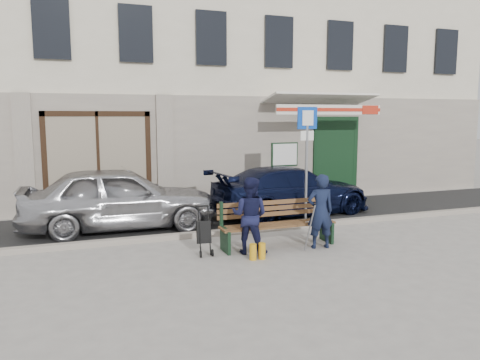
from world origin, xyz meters
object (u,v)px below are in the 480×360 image
parking_sign (307,145)px  stroller (204,233)px  bench (276,224)px  car_navy (291,191)px  man (320,211)px  woman (250,215)px  car_silver (119,198)px

parking_sign → stroller: 3.79m
bench → parking_sign: bearing=46.7°
car_navy → stroller: size_ratio=4.81×
man → stroller: bearing=-1.2°
man → bench: bearing=-17.9°
parking_sign → woman: 3.12m
car_navy → stroller: (-3.17, -2.72, -0.24)m
car_silver → car_navy: size_ratio=0.99×
car_navy → parking_sign: bearing=166.6°
car_silver → stroller: car_silver is taller
woman → car_silver: bearing=-14.4°
car_silver → car_navy: bearing=-86.2°
car_silver → stroller: bearing=-151.4°
woman → stroller: size_ratio=1.60×
car_navy → stroller: 4.19m
car_navy → bench: size_ratio=1.86×
bench → car_silver: bearing=137.8°
woman → car_navy: bearing=-90.5°
car_navy → bench: 3.18m
car_silver → parking_sign: bearing=-99.9°
car_silver → bench: 3.79m
man → car_navy: bearing=-98.1°
parking_sign → bench: 2.69m
car_silver → man: 4.64m
car_silver → stroller: 2.89m
car_navy → man: man is taller
car_silver → man: size_ratio=2.95×
car_silver → woman: (2.15, -2.78, -0.01)m
man → stroller: man is taller
parking_sign → bench: parking_sign is taller
bench → stroller: bench is taller
woman → stroller: bearing=23.5°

